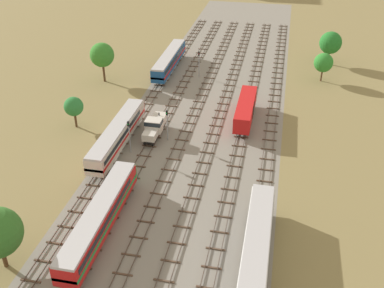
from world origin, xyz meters
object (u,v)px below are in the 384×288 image
(diesel_railcar_far_left_mid, at_px, (117,134))
(diesel_railcar_far_left_farther, at_px, (169,60))
(passenger_coach_right_nearest, at_px, (256,254))
(freight_boxcar_centre_right_far, at_px, (246,109))
(signal_post_mid, at_px, (167,121))
(shunter_loco_left_midfar, at_px, (155,126))
(diesel_railcar_left_near, at_px, (100,217))
(signal_post_near, at_px, (199,61))
(signal_post_nearest, at_px, (129,133))

(diesel_railcar_far_left_mid, xyz_separation_m, diesel_railcar_far_left_farther, (0.00, 33.87, 0.00))
(passenger_coach_right_nearest, distance_m, diesel_railcar_far_left_mid, 32.62)
(freight_boxcar_centre_right_far, xyz_separation_m, signal_post_mid, (-12.00, -9.15, 1.08))
(shunter_loco_left_midfar, relative_size, signal_post_mid, 1.52)
(diesel_railcar_left_near, bearing_deg, signal_post_near, 87.33)
(diesel_railcar_left_near, distance_m, signal_post_mid, 23.98)
(freight_boxcar_centre_right_far, bearing_deg, shunter_loco_left_midfar, -149.50)
(freight_boxcar_centre_right_far, distance_m, signal_post_nearest, 22.12)
(diesel_railcar_left_near, height_order, signal_post_mid, signal_post_mid)
(diesel_railcar_far_left_mid, relative_size, signal_post_mid, 3.68)
(signal_post_nearest, bearing_deg, shunter_loco_left_midfar, 67.76)
(diesel_railcar_left_near, bearing_deg, shunter_loco_left_midfar, 90.00)
(passenger_coach_right_nearest, xyz_separation_m, shunter_loco_left_midfar, (-19.19, 27.01, -0.60))
(diesel_railcar_left_near, height_order, diesel_railcar_far_left_farther, same)
(shunter_loco_left_midfar, distance_m, signal_post_mid, 2.92)
(shunter_loco_left_midfar, xyz_separation_m, signal_post_mid, (2.40, -0.67, 1.52))
(freight_boxcar_centre_right_far, xyz_separation_m, signal_post_nearest, (-16.80, -14.35, 1.21))
(freight_boxcar_centre_right_far, bearing_deg, diesel_railcar_far_left_mid, -145.11)
(freight_boxcar_centre_right_far, bearing_deg, signal_post_nearest, -139.50)
(diesel_railcar_far_left_mid, xyz_separation_m, signal_post_nearest, (2.40, -0.96, 1.06))
(passenger_coach_right_nearest, xyz_separation_m, diesel_railcar_far_left_mid, (-23.98, 22.10, -0.02))
(diesel_railcar_far_left_farther, bearing_deg, diesel_railcar_far_left_mid, -90.00)
(diesel_railcar_far_left_farther, bearing_deg, shunter_loco_left_midfar, -80.60)
(passenger_coach_right_nearest, relative_size, diesel_railcar_far_left_mid, 1.07)
(signal_post_mid, bearing_deg, diesel_railcar_far_left_farther, 103.65)
(diesel_railcar_left_near, bearing_deg, passenger_coach_right_nearest, -7.41)
(signal_post_near, bearing_deg, signal_post_mid, -90.00)
(diesel_railcar_far_left_farther, relative_size, signal_post_nearest, 3.54)
(passenger_coach_right_nearest, height_order, freight_boxcar_centre_right_far, passenger_coach_right_nearest)
(diesel_railcar_far_left_mid, relative_size, freight_boxcar_centre_right_far, 1.46)
(passenger_coach_right_nearest, bearing_deg, diesel_railcar_far_left_mid, 137.34)
(diesel_railcar_left_near, distance_m, diesel_railcar_far_left_mid, 20.19)
(signal_post_nearest, distance_m, signal_post_mid, 7.07)
(diesel_railcar_far_left_farther, height_order, signal_post_mid, signal_post_mid)
(diesel_railcar_left_near, distance_m, freight_boxcar_centre_right_far, 36.00)
(shunter_loco_left_midfar, distance_m, freight_boxcar_centre_right_far, 16.71)
(diesel_railcar_far_left_mid, relative_size, diesel_railcar_far_left_farther, 1.00)
(shunter_loco_left_midfar, bearing_deg, diesel_railcar_left_near, -90.00)
(passenger_coach_right_nearest, xyz_separation_m, freight_boxcar_centre_right_far, (-4.79, 35.49, -0.16))
(diesel_railcar_left_near, xyz_separation_m, diesel_railcar_far_left_mid, (-4.80, 19.61, 0.00))
(diesel_railcar_far_left_mid, bearing_deg, signal_post_mid, 30.48)
(passenger_coach_right_nearest, height_order, diesel_railcar_left_near, same)
(signal_post_nearest, xyz_separation_m, signal_post_mid, (4.80, 5.19, -0.13))
(freight_boxcar_centre_right_far, distance_m, signal_post_near, 21.97)
(passenger_coach_right_nearest, distance_m, shunter_loco_left_midfar, 33.14)
(diesel_railcar_left_near, bearing_deg, freight_boxcar_centre_right_far, 66.43)
(diesel_railcar_far_left_mid, bearing_deg, passenger_coach_right_nearest, -42.66)
(diesel_railcar_left_near, xyz_separation_m, diesel_railcar_far_left_farther, (-4.80, 53.48, 0.00))
(diesel_railcar_far_left_mid, distance_m, freight_boxcar_centre_right_far, 23.40)
(diesel_railcar_far_left_farther, relative_size, signal_post_near, 3.52)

